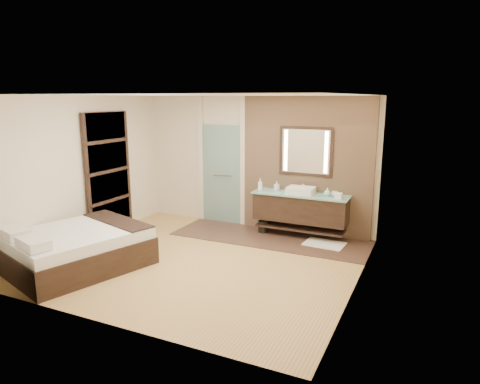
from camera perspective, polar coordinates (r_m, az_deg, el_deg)
The scene contains 15 objects.
floor at distance 7.24m, azimuth -5.11°, elevation -9.13°, with size 5.00×5.00×0.00m, color #9F7742.
tile_strip at distance 8.36m, azimuth 4.00°, elevation -6.08°, with size 3.80×1.30×0.01m, color #3C2921.
stone_wall at distance 8.45m, azimuth 8.80°, elevation 3.40°, with size 2.60×0.08×2.70m, color tan.
vanity at distance 8.33m, azimuth 8.06°, elevation -2.11°, with size 1.85×0.55×0.88m.
mirror_unit at distance 8.36m, azimuth 8.76°, elevation 5.38°, with size 1.06×0.04×0.96m.
frosted_door at distance 9.16m, azimuth -2.45°, elevation 2.92°, with size 1.10×0.12×2.70m.
shoji_partition at distance 8.79m, azimuth -17.12°, elevation 2.41°, with size 0.06×1.20×2.40m.
bed at distance 7.32m, azimuth -20.89°, elevation -7.08°, with size 2.10×2.36×0.76m.
bath_mat at distance 8.11m, azimuth 11.18°, elevation -6.81°, with size 0.72×0.50×0.02m, color white.
waste_bin at distance 8.63m, azimuth 3.08°, elevation -4.65°, with size 0.20×0.20×0.24m, color black.
tissue_box at distance 7.98m, azimuth 12.99°, elevation -0.49°, with size 0.12×0.12×0.10m, color white.
soap_bottle_a at distance 8.39m, azimuth 2.71°, elevation 0.97°, with size 0.10×0.10×0.25m, color silver.
soap_bottle_b at distance 8.47m, azimuth 4.92°, elevation 0.82°, with size 0.08×0.09×0.19m, color #B2B2B2.
soap_bottle_c at distance 8.13m, azimuth 11.55°, elevation -0.01°, with size 0.12×0.12×0.15m, color silver.
cup at distance 8.12m, azimuth 12.53°, elevation -0.26°, with size 0.12×0.12×0.10m, color silver.
Camera 1 is at (3.40, -5.82, 2.66)m, focal length 32.00 mm.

